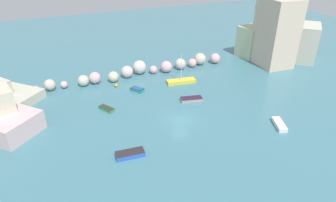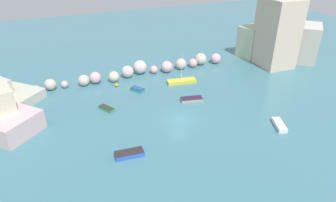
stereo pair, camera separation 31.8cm
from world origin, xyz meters
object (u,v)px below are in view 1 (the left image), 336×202
at_px(moored_boat_4, 181,81).
at_px(moored_boat_5, 279,124).
at_px(moored_boat_1, 191,99).
at_px(moored_boat_2, 107,109).
at_px(moored_boat_3, 137,90).
at_px(channel_buoy, 116,85).
at_px(moored_boat_0, 130,154).

bearing_deg(moored_boat_4, moored_boat_5, -62.54).
xyz_separation_m(moored_boat_1, moored_boat_5, (8.12, -12.10, 0.02)).
bearing_deg(moored_boat_2, moored_boat_5, 26.94).
height_order(moored_boat_2, moored_boat_3, moored_boat_3).
height_order(moored_boat_1, moored_boat_3, moored_boat_1).
bearing_deg(channel_buoy, moored_boat_5, -50.84).
bearing_deg(moored_boat_5, moored_boat_1, -123.50).
xyz_separation_m(moored_boat_3, moored_boat_5, (15.35, -19.29, 0.02)).
height_order(moored_boat_0, moored_boat_2, moored_boat_0).
bearing_deg(moored_boat_2, channel_buoy, 125.68).
bearing_deg(moored_boat_1, moored_boat_3, 147.93).
xyz_separation_m(moored_boat_1, moored_boat_4, (1.55, 7.23, 0.04)).
xyz_separation_m(channel_buoy, moored_boat_1, (10.26, -10.46, -0.01)).
bearing_deg(moored_boat_0, moored_boat_5, 179.51).
relative_size(channel_buoy, moored_boat_2, 0.21).
bearing_deg(moored_boat_0, moored_boat_4, -126.84).
relative_size(moored_boat_3, moored_boat_4, 0.47).
bearing_deg(moored_boat_4, moored_boat_1, -93.43).
bearing_deg(moored_boat_4, channel_buoy, 173.39).
xyz_separation_m(channel_buoy, moored_boat_3, (3.03, -3.27, -0.01)).
relative_size(moored_boat_0, moored_boat_1, 0.96).
bearing_deg(moored_boat_5, moored_boat_4, -138.59).
relative_size(moored_boat_2, moored_boat_5, 0.80).
bearing_deg(moored_boat_4, moored_boat_2, -155.03).
relative_size(moored_boat_1, moored_boat_5, 1.07).
bearing_deg(moored_boat_0, moored_boat_3, -106.10).
relative_size(moored_boat_0, moored_boat_3, 1.39).
height_order(moored_boat_1, moored_boat_2, moored_boat_1).
xyz_separation_m(moored_boat_2, moored_boat_3, (6.67, 4.47, 0.06)).
xyz_separation_m(moored_boat_0, moored_boat_1, (13.90, 9.91, -0.04)).
bearing_deg(moored_boat_0, moored_boat_1, -139.32).
bearing_deg(moored_boat_3, moored_boat_5, 4.89).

